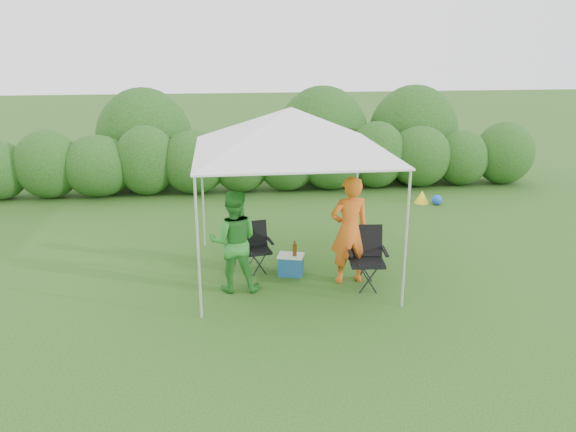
{
  "coord_description": "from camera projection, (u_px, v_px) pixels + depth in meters",
  "views": [
    {
      "loc": [
        -1.15,
        -8.42,
        3.85
      ],
      "look_at": [
        -0.06,
        0.4,
        1.05
      ],
      "focal_mm": 35.0,
      "sensor_mm": 36.0,
      "label": 1
    }
  ],
  "objects": [
    {
      "name": "man",
      "position": [
        349.0,
        230.0,
        9.1
      ],
      "size": [
        0.7,
        0.51,
        1.79
      ],
      "primitive_type": "imported",
      "rotation": [
        0.0,
        0.0,
        3.27
      ],
      "color": "orange",
      "rests_on": "ground"
    },
    {
      "name": "lawn_toy",
      "position": [
        426.0,
        198.0,
        13.76
      ],
      "size": [
        0.62,
        0.52,
        0.31
      ],
      "color": "yellow",
      "rests_on": "ground"
    },
    {
      "name": "chair_left",
      "position": [
        255.0,
        243.0,
        9.71
      ],
      "size": [
        0.58,
        0.54,
        0.84
      ],
      "rotation": [
        0.0,
        0.0,
        0.17
      ],
      "color": "black",
      "rests_on": "ground"
    },
    {
      "name": "hedge",
      "position": [
        265.0,
        160.0,
        14.7
      ],
      "size": [
        14.88,
        1.53,
        1.8
      ],
      "color": "#26531A",
      "rests_on": "ground"
    },
    {
      "name": "canopy",
      "position": [
        291.0,
        130.0,
        8.99
      ],
      "size": [
        3.1,
        3.1,
        2.83
      ],
      "color": "silver",
      "rests_on": "ground"
    },
    {
      "name": "woman",
      "position": [
        234.0,
        241.0,
        8.81
      ],
      "size": [
        0.84,
        0.68,
        1.65
      ],
      "primitive_type": "imported",
      "rotation": [
        0.0,
        0.0,
        3.07
      ],
      "color": "#2B822A",
      "rests_on": "ground"
    },
    {
      "name": "bottle",
      "position": [
        295.0,
        248.0,
        9.44
      ],
      "size": [
        0.07,
        0.07,
        0.27
      ],
      "primitive_type": "cylinder",
      "color": "#592D0C",
      "rests_on": "cooler"
    },
    {
      "name": "chair_right",
      "position": [
        366.0,
        253.0,
        9.06
      ],
      "size": [
        0.65,
        0.6,
        0.98
      ],
      "rotation": [
        0.0,
        0.0,
        -0.1
      ],
      "color": "black",
      "rests_on": "ground"
    },
    {
      "name": "ground",
      "position": [
        295.0,
        284.0,
        9.26
      ],
      "size": [
        70.0,
        70.0,
        0.0
      ],
      "primitive_type": "plane",
      "color": "#305B1C"
    },
    {
      "name": "cooler",
      "position": [
        291.0,
        265.0,
        9.57
      ],
      "size": [
        0.5,
        0.42,
        0.36
      ],
      "rotation": [
        0.0,
        0.0,
        -0.29
      ],
      "color": "#1D5288",
      "rests_on": "ground"
    }
  ]
}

